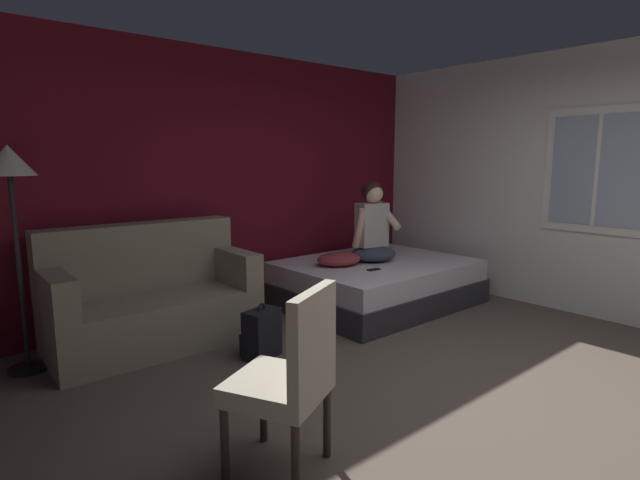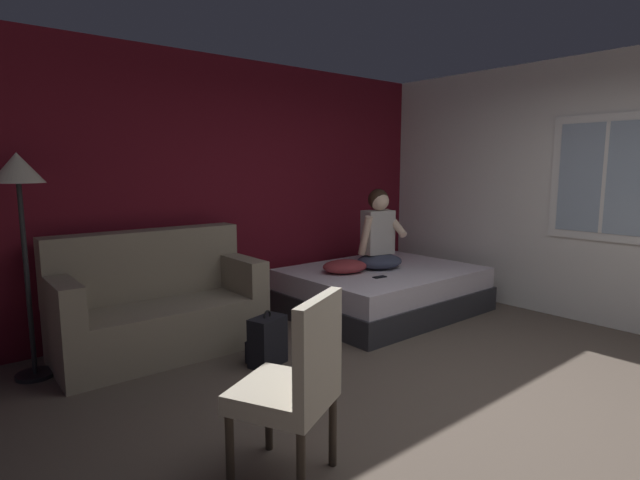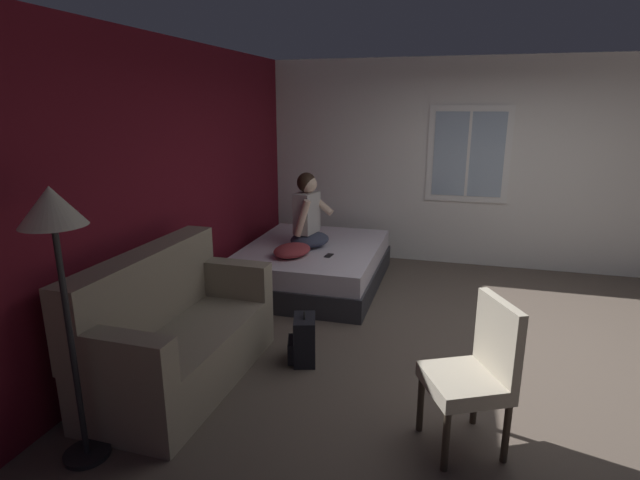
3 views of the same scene
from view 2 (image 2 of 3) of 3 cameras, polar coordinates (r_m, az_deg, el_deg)
ground_plane at (r=3.63m, az=20.01°, el=-18.22°), size 40.00×40.00×0.00m
wall_back_accent at (r=5.50m, az=-8.62°, el=5.73°), size 9.89×0.16×2.70m
bed at (r=5.61m, az=7.10°, el=-5.70°), size 2.04×1.59×0.48m
couch at (r=4.59m, az=-18.08°, el=-7.24°), size 1.72×0.86×1.04m
side_chair at (r=2.59m, az=-2.86°, el=-15.90°), size 0.62×0.62×0.98m
person_seated at (r=5.52m, az=6.72°, el=0.42°), size 0.59×0.53×0.88m
backpack at (r=4.14m, az=-6.11°, el=-11.49°), size 0.34×0.30×0.46m
throw_pillow at (r=5.29m, az=2.85°, el=-3.03°), size 0.57×0.50×0.14m
cell_phone at (r=5.12m, az=6.83°, el=-4.22°), size 0.15×0.08×0.01m
floor_lamp at (r=4.25m, az=-31.14°, el=4.91°), size 0.36×0.36×1.70m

